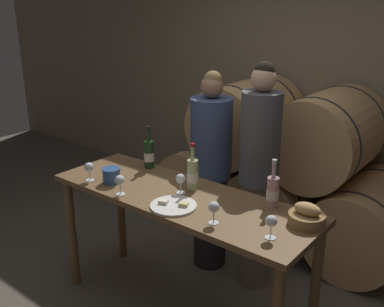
{
  "coord_description": "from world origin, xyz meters",
  "views": [
    {
      "loc": [
        1.73,
        -2.04,
        2.14
      ],
      "look_at": [
        0.0,
        0.12,
        1.17
      ],
      "focal_mm": 42.0,
      "sensor_mm": 36.0,
      "label": 1
    }
  ],
  "objects": [
    {
      "name": "cheese_plate",
      "position": [
        0.08,
        -0.16,
        0.93
      ],
      "size": [
        0.29,
        0.29,
        0.04
      ],
      "color": "white",
      "rests_on": "tasting_table"
    },
    {
      "name": "wine_glass_far_right",
      "position": [
        0.74,
        -0.13,
        1.02
      ],
      "size": [
        0.06,
        0.06,
        0.13
      ],
      "color": "white",
      "rests_on": "tasting_table"
    },
    {
      "name": "wine_bottle_white",
      "position": [
        0.01,
        0.12,
        1.03
      ],
      "size": [
        0.08,
        0.08,
        0.32
      ],
      "color": "#ADBC7F",
      "rests_on": "tasting_table"
    },
    {
      "name": "barrel_stack",
      "position": [
        0.0,
        1.44,
        0.64
      ],
      "size": [
        2.33,
        0.94,
        1.43
      ],
      "color": "tan",
      "rests_on": "ground_plane"
    },
    {
      "name": "wine_bottle_red",
      "position": [
        -0.5,
        0.23,
        1.03
      ],
      "size": [
        0.08,
        0.08,
        0.32
      ],
      "color": "#193819",
      "rests_on": "tasting_table"
    },
    {
      "name": "wine_bottle_rose",
      "position": [
        0.55,
        0.22,
        1.02
      ],
      "size": [
        0.08,
        0.08,
        0.31
      ],
      "color": "#BC8E93",
      "rests_on": "tasting_table"
    },
    {
      "name": "wine_glass_left",
      "position": [
        -0.31,
        -0.24,
        1.02
      ],
      "size": [
        0.06,
        0.06,
        0.13
      ],
      "color": "white",
      "rests_on": "tasting_table"
    },
    {
      "name": "wine_glass_center",
      "position": [
        -0.01,
        0.02,
        1.02
      ],
      "size": [
        0.06,
        0.06,
        0.13
      ],
      "color": "white",
      "rests_on": "tasting_table"
    },
    {
      "name": "tasting_table",
      "position": [
        0.0,
        0.0,
        0.79
      ],
      "size": [
        1.86,
        0.62,
        0.92
      ],
      "color": "brown",
      "rests_on": "ground_plane"
    },
    {
      "name": "person_right",
      "position": [
        0.21,
        0.64,
        0.9
      ],
      "size": [
        0.29,
        0.29,
        1.73
      ],
      "color": "#756651",
      "rests_on": "ground_plane"
    },
    {
      "name": "wine_glass_right",
      "position": [
        0.4,
        -0.18,
        1.02
      ],
      "size": [
        0.06,
        0.06,
        0.13
      ],
      "color": "white",
      "rests_on": "tasting_table"
    },
    {
      "name": "blue_crock",
      "position": [
        -0.5,
        -0.14,
        0.98
      ],
      "size": [
        0.13,
        0.13,
        0.1
      ],
      "color": "#335693",
      "rests_on": "tasting_table"
    },
    {
      "name": "wine_glass_far_left",
      "position": [
        -0.65,
        -0.21,
        1.02
      ],
      "size": [
        0.06,
        0.06,
        0.13
      ],
      "color": "white",
      "rests_on": "tasting_table"
    },
    {
      "name": "person_left",
      "position": [
        -0.22,
        0.64,
        0.83
      ],
      "size": [
        0.33,
        0.33,
        1.63
      ],
      "color": "#232326",
      "rests_on": "ground_plane"
    },
    {
      "name": "stone_wall_back",
      "position": [
        0.0,
        2.03,
        1.6
      ],
      "size": [
        10.0,
        0.12,
        3.2
      ],
      "color": "gray",
      "rests_on": "ground_plane"
    },
    {
      "name": "bread_basket",
      "position": [
        0.82,
        0.14,
        0.97
      ],
      "size": [
        0.21,
        0.21,
        0.13
      ],
      "color": "olive",
      "rests_on": "tasting_table"
    }
  ]
}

